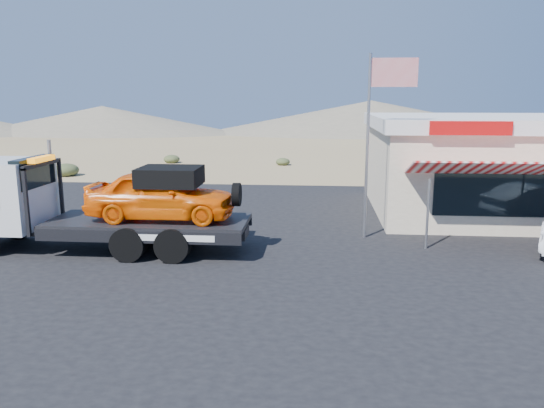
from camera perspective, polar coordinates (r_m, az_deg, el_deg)
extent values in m
plane|color=#987D56|center=(14.12, -8.07, -7.95)|extent=(120.00, 120.00, 0.00)
cube|color=black|center=(16.67, 0.99, -4.76)|extent=(32.00, 24.00, 0.02)
cylinder|color=black|center=(19.50, -25.64, -1.96)|extent=(1.00, 0.30, 1.00)
cylinder|color=black|center=(15.83, -15.14, -4.13)|extent=(1.00, 0.55, 1.00)
cylinder|color=black|center=(17.65, -12.94, -2.42)|extent=(1.00, 0.55, 1.00)
cylinder|color=black|center=(15.43, -10.59, -4.32)|extent=(1.00, 0.55, 1.00)
cylinder|color=black|center=(17.30, -8.84, -2.54)|extent=(1.00, 0.55, 1.00)
cube|color=black|center=(16.97, -16.56, -2.64)|extent=(8.20, 1.00, 0.30)
cube|color=silver|center=(18.28, -26.72, 0.96)|extent=(2.20, 2.35, 2.10)
cube|color=black|center=(17.70, -24.30, 3.16)|extent=(0.35, 2.00, 0.90)
cube|color=black|center=(17.67, -23.25, 0.76)|extent=(0.10, 2.20, 2.00)
cube|color=orange|center=(17.51, -23.54, 4.46)|extent=(0.25, 1.20, 0.15)
cube|color=black|center=(16.54, -13.07, -1.84)|extent=(6.00, 2.30, 0.15)
imported|color=#FF6206|center=(16.25, -11.86, 0.95)|extent=(4.40, 1.77, 1.50)
cube|color=black|center=(16.08, -10.91, 2.94)|extent=(1.80, 1.50, 0.55)
cube|color=beige|center=(23.37, 23.41, 3.28)|extent=(10.00, 8.00, 3.40)
cube|color=white|center=(23.20, 23.79, 8.04)|extent=(10.40, 8.40, 0.50)
cube|color=red|center=(18.40, 20.59, 7.64)|extent=(2.60, 0.12, 0.45)
cube|color=black|center=(19.67, 26.99, 1.00)|extent=(7.00, 0.06, 1.60)
cylinder|color=#99999E|center=(16.99, 16.40, -1.05)|extent=(0.08, 0.08, 2.20)
cylinder|color=#99999E|center=(17.62, 10.21, 5.93)|extent=(0.10, 0.10, 6.00)
cube|color=#B20C14|center=(17.64, 12.99, 13.63)|extent=(1.50, 0.02, 0.90)
ellipsoid|color=#3E4A27|center=(34.18, -21.27, 3.51)|extent=(1.48, 1.48, 0.80)
ellipsoid|color=#3E4A27|center=(38.88, -10.74, 4.83)|extent=(1.15, 1.15, 0.62)
ellipsoid|color=#3E4A27|center=(36.95, 1.18, 4.62)|extent=(0.99, 0.99, 0.53)
cone|color=#726B59|center=(73.60, -17.73, 8.65)|extent=(36.00, 36.00, 3.50)
cone|color=#726B59|center=(71.35, 10.61, 9.20)|extent=(44.00, 44.00, 4.20)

